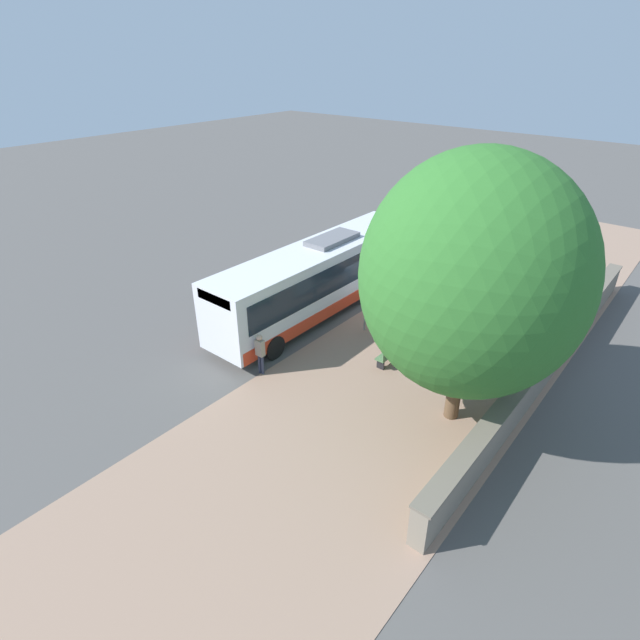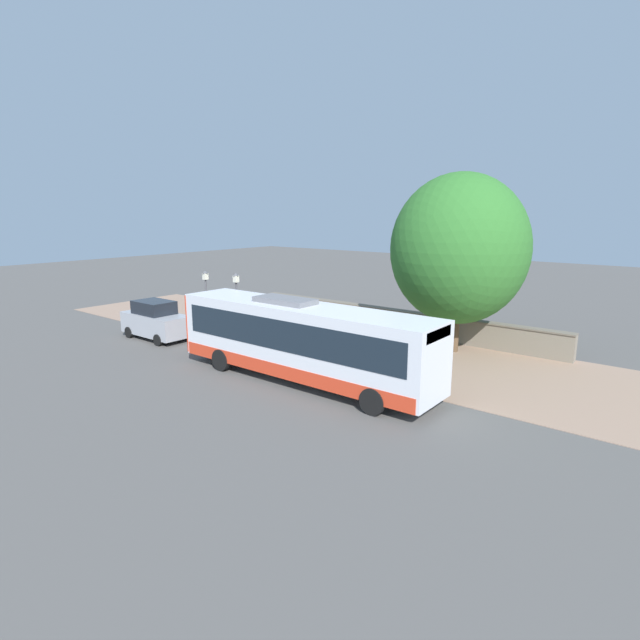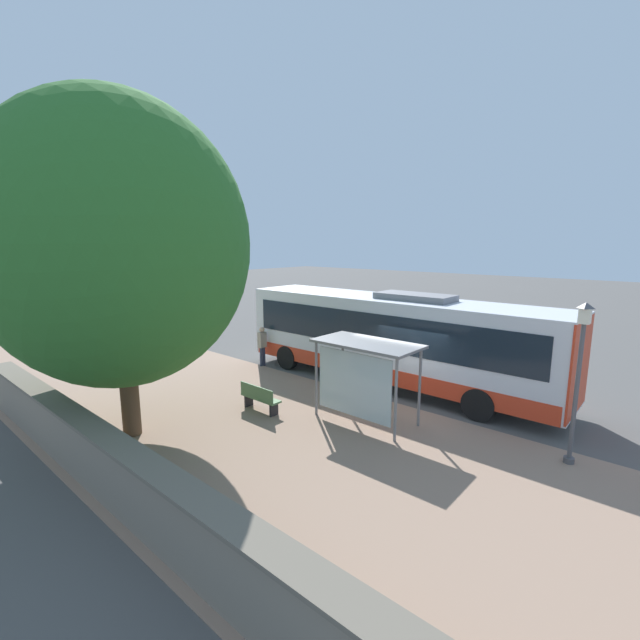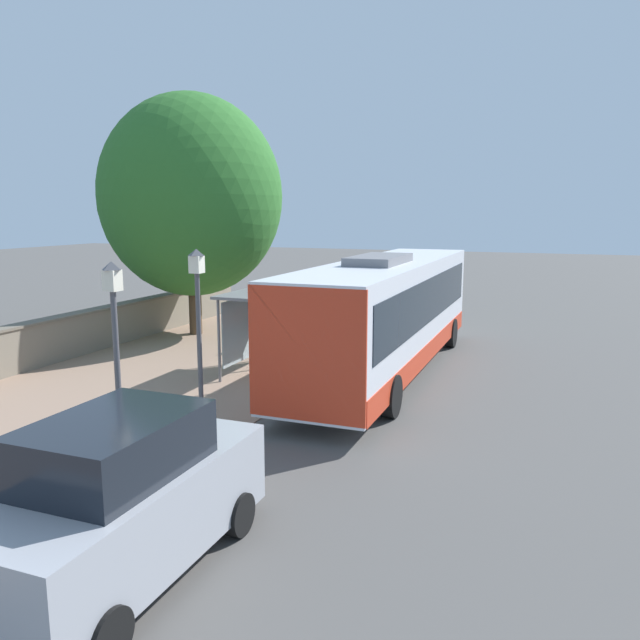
% 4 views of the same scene
% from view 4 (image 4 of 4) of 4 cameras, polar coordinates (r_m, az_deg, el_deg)
% --- Properties ---
extents(ground_plane, '(120.00, 120.00, 0.00)m').
position_cam_4_polar(ground_plane, '(17.51, -0.31, -5.60)').
color(ground_plane, '#514F4C').
rests_on(ground_plane, ground).
extents(sidewalk_plaza, '(9.00, 44.00, 0.02)m').
position_cam_4_polar(sidewalk_plaza, '(19.56, -12.70, -4.16)').
color(sidewalk_plaza, '#937560').
rests_on(sidewalk_plaza, ground).
extents(stone_wall, '(0.60, 20.00, 1.41)m').
position_cam_4_polar(stone_wall, '(21.90, -21.60, -1.24)').
color(stone_wall, slate).
rests_on(stone_wall, ground).
extents(bus, '(2.61, 12.29, 3.50)m').
position_cam_4_polar(bus, '(18.06, 6.14, 0.73)').
color(bus, silver).
rests_on(bus, ground).
extents(bus_shelter, '(1.60, 3.10, 2.41)m').
position_cam_4_polar(bus_shelter, '(18.14, -5.68, 1.34)').
color(bus_shelter, slate).
rests_on(bus_shelter, ground).
extents(pedestrian, '(0.34, 0.23, 1.73)m').
position_cam_4_polar(pedestrian, '(23.77, 5.93, 0.98)').
color(pedestrian, '#2D3347').
rests_on(pedestrian, ground).
extents(bench, '(0.40, 1.49, 0.88)m').
position_cam_4_polar(bench, '(21.61, -5.70, -1.38)').
color(bench, '#4C7247').
rests_on(bench, ground).
extents(street_lamp_near, '(0.28, 0.28, 3.94)m').
position_cam_4_polar(street_lamp_near, '(13.01, -11.03, -0.60)').
color(street_lamp_near, '#4C4C51').
rests_on(street_lamp_near, ground).
extents(street_lamp_far, '(0.28, 0.28, 3.87)m').
position_cam_4_polar(street_lamp_far, '(11.01, -18.11, -3.00)').
color(street_lamp_far, '#4C4C51').
rests_on(street_lamp_far, ground).
extents(shade_tree, '(6.77, 6.77, 8.97)m').
position_cam_4_polar(shade_tree, '(24.15, -11.67, 11.01)').
color(shade_tree, brown).
rests_on(shade_tree, ground).
extents(parked_car_behind_bus, '(1.95, 4.38, 2.17)m').
position_cam_4_polar(parked_car_behind_bus, '(8.64, -17.59, -15.45)').
color(parked_car_behind_bus, '#9EA0A8').
rests_on(parked_car_behind_bus, ground).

